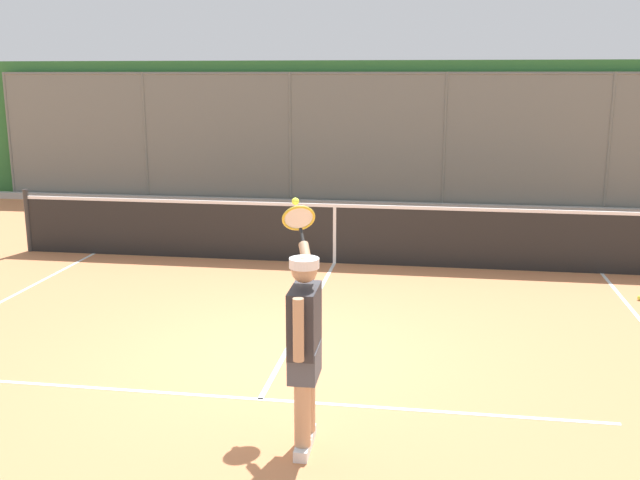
# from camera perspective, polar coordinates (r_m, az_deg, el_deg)

# --- Properties ---
(ground_plane) EXTENTS (60.00, 60.00, 0.00)m
(ground_plane) POSITION_cam_1_polar(r_m,az_deg,el_deg) (7.86, -2.97, -9.26)
(ground_plane) COLOR #C67A4C
(court_line_markings) EXTENTS (8.26, 9.31, 0.01)m
(court_line_markings) POSITION_cam_1_polar(r_m,az_deg,el_deg) (6.68, -5.38, -13.46)
(court_line_markings) COLOR white
(court_line_markings) RESTS_ON ground
(fence_backdrop) EXTENTS (20.37, 1.37, 3.27)m
(fence_backdrop) POSITION_cam_1_polar(r_m,az_deg,el_deg) (17.18, 3.83, 8.31)
(fence_backdrop) COLOR slate
(fence_backdrop) RESTS_ON ground
(tennis_net) EXTENTS (10.61, 0.09, 1.07)m
(tennis_net) POSITION_cam_1_polar(r_m,az_deg,el_deg) (11.60, 1.15, 0.56)
(tennis_net) COLOR #2D2D2D
(tennis_net) RESTS_ON ground
(tennis_player) EXTENTS (0.48, 1.35, 1.88)m
(tennis_player) POSITION_cam_1_polar(r_m,az_deg,el_deg) (5.78, -1.23, -7.75)
(tennis_player) COLOR silver
(tennis_player) RESTS_ON ground
(tennis_ball_near_net) EXTENTS (0.07, 0.07, 0.07)m
(tennis_ball_near_net) POSITION_cam_1_polar(r_m,az_deg,el_deg) (9.44, -0.92, -5.21)
(tennis_ball_near_net) COLOR #C1D138
(tennis_ball_near_net) RESTS_ON ground
(tennis_ball_by_sideline) EXTENTS (0.07, 0.07, 0.07)m
(tennis_ball_by_sideline) POSITION_cam_1_polar(r_m,az_deg,el_deg) (10.69, 23.71, -4.16)
(tennis_ball_by_sideline) COLOR #D6E042
(tennis_ball_by_sideline) RESTS_ON ground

